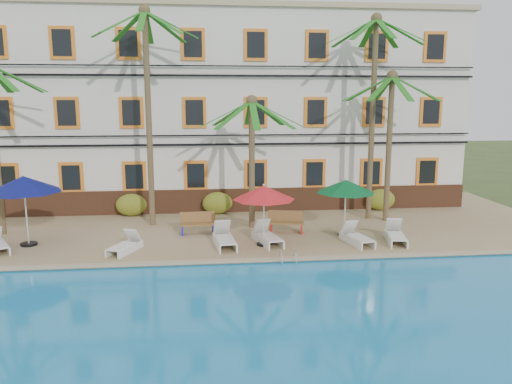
{
  "coord_description": "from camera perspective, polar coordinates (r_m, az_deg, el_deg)",
  "views": [
    {
      "loc": [
        -1.09,
        -17.74,
        5.9
      ],
      "look_at": [
        1.09,
        3.0,
        2.0
      ],
      "focal_mm": 35.0,
      "sensor_mm": 36.0,
      "label": 1
    }
  ],
  "objects": [
    {
      "name": "shrub_left",
      "position": [
        25.12,
        -14.07,
        -1.44
      ],
      "size": [
        1.5,
        0.9,
        1.1
      ],
      "primitive_type": "ellipsoid",
      "color": "#275919",
      "rests_on": "pool_deck"
    },
    {
      "name": "palm_d",
      "position": [
        23.95,
        13.28,
        11.08
      ],
      "size": [
        4.49,
        4.49,
        9.45
      ],
      "color": "brown",
      "rests_on": "pool_deck"
    },
    {
      "name": "umbrella_green",
      "position": [
        20.89,
        10.22,
        0.6
      ],
      "size": [
        2.45,
        2.45,
        2.45
      ],
      "color": "black",
      "rests_on": "pool_deck"
    },
    {
      "name": "pool_deck",
      "position": [
        23.48,
        -3.18,
        -3.66
      ],
      "size": [
        30.0,
        12.0,
        0.25
      ],
      "primitive_type": "cube",
      "color": "tan",
      "rests_on": "ground"
    },
    {
      "name": "umbrella_blue",
      "position": [
        21.11,
        -25.02,
        0.78
      ],
      "size": [
        2.83,
        2.83,
        2.83
      ],
      "color": "black",
      "rests_on": "pool_deck"
    },
    {
      "name": "umbrella_red",
      "position": [
        19.19,
        0.9,
        -0.11
      ],
      "size": [
        2.44,
        2.44,
        2.45
      ],
      "color": "black",
      "rests_on": "pool_deck"
    },
    {
      "name": "ground",
      "position": [
        18.73,
        -2.39,
        -7.78
      ],
      "size": [
        100.0,
        100.0,
        0.0
      ],
      "primitive_type": "plane",
      "color": "#384C23",
      "rests_on": "ground"
    },
    {
      "name": "palm_e",
      "position": [
        23.77,
        15.07,
        7.52
      ],
      "size": [
        4.49,
        4.49,
        6.92
      ],
      "color": "brown",
      "rests_on": "pool_deck"
    },
    {
      "name": "bench_left",
      "position": [
        21.34,
        -6.69,
        -3.53
      ],
      "size": [
        1.52,
        0.55,
        0.93
      ],
      "color": "olive",
      "rests_on": "pool_deck"
    },
    {
      "name": "lounger_b",
      "position": [
        19.41,
        -14.74,
        -5.91
      ],
      "size": [
        1.24,
        1.75,
        0.78
      ],
      "color": "white",
      "rests_on": "pool_deck"
    },
    {
      "name": "hotel_building",
      "position": [
        27.74,
        -3.82,
        9.49
      ],
      "size": [
        25.4,
        6.44,
        10.22
      ],
      "color": "silver",
      "rests_on": "pool_deck"
    },
    {
      "name": "shrub_right",
      "position": [
        26.45,
        14.04,
        -0.84
      ],
      "size": [
        1.5,
        0.9,
        1.1
      ],
      "primitive_type": "ellipsoid",
      "color": "#275919",
      "rests_on": "pool_deck"
    },
    {
      "name": "palm_b",
      "position": [
        22.56,
        -12.29,
        11.34
      ],
      "size": [
        4.49,
        4.49,
        9.57
      ],
      "color": "brown",
      "rests_on": "pool_deck"
    },
    {
      "name": "pool_coping",
      "position": [
        17.78,
        -2.21,
        -7.84
      ],
      "size": [
        30.0,
        0.35,
        0.06
      ],
      "primitive_type": "cube",
      "color": "tan",
      "rests_on": "pool_deck"
    },
    {
      "name": "swimming_pool",
      "position": [
        12.25,
        -0.2,
        -17.67
      ],
      "size": [
        26.0,
        12.0,
        0.2
      ],
      "primitive_type": "cube",
      "color": "#1981C1",
      "rests_on": "ground"
    },
    {
      "name": "lounger_c",
      "position": [
        19.53,
        -3.63,
        -5.33
      ],
      "size": [
        0.91,
        2.03,
        0.93
      ],
      "color": "white",
      "rests_on": "pool_deck"
    },
    {
      "name": "pool_ladder",
      "position": [
        17.9,
        3.68,
        -7.83
      ],
      "size": [
        0.54,
        0.74,
        0.74
      ],
      "color": "silver",
      "rests_on": "ground"
    },
    {
      "name": "lounger_d",
      "position": [
        19.86,
        1.28,
        -5.08
      ],
      "size": [
        1.13,
        1.99,
        0.89
      ],
      "color": "white",
      "rests_on": "pool_deck"
    },
    {
      "name": "lounger_f",
      "position": [
        20.8,
        15.66,
        -4.76
      ],
      "size": [
        1.03,
        1.96,
        0.88
      ],
      "color": "white",
      "rests_on": "pool_deck"
    },
    {
      "name": "palm_c",
      "position": [
        21.7,
        -0.49,
        5.88
      ],
      "size": [
        4.49,
        4.49,
        5.82
      ],
      "color": "brown",
      "rests_on": "pool_deck"
    },
    {
      "name": "shrub_mid",
      "position": [
        24.87,
        -4.43,
        -1.27
      ],
      "size": [
        1.5,
        0.9,
        1.1
      ],
      "primitive_type": "ellipsoid",
      "color": "#275919",
      "rests_on": "pool_deck"
    },
    {
      "name": "lounger_e",
      "position": [
        20.2,
        11.4,
        -5.05
      ],
      "size": [
        1.02,
        1.9,
        0.85
      ],
      "color": "white",
      "rests_on": "pool_deck"
    },
    {
      "name": "bench_right",
      "position": [
        21.46,
        3.49,
        -3.39
      ],
      "size": [
        1.57,
        0.78,
        0.93
      ],
      "color": "olive",
      "rests_on": "pool_deck"
    }
  ]
}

